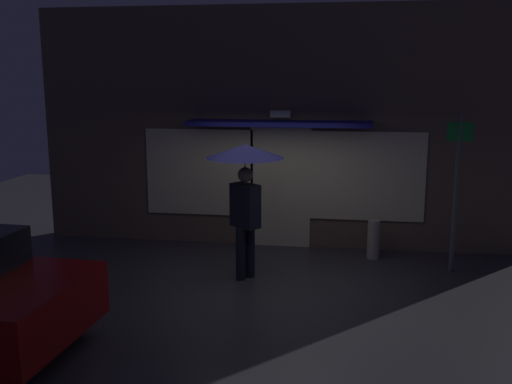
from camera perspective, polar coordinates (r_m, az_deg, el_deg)
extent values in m
plane|color=#38353A|center=(8.87, 0.75, -9.21)|extent=(18.00, 18.00, 0.00)
cube|color=brown|center=(10.68, 2.55, 6.24)|extent=(9.03, 0.30, 4.34)
cube|color=beige|center=(10.66, 2.40, 0.42)|extent=(1.10, 0.04, 2.20)
cube|color=beige|center=(10.89, -5.55, 1.94)|extent=(2.02, 0.04, 1.60)
cube|color=beige|center=(10.56, 10.85, 1.50)|extent=(2.02, 0.04, 1.60)
cube|color=white|center=(10.42, 2.42, 7.65)|extent=(0.36, 0.16, 0.12)
cube|color=navy|center=(10.18, 2.25, 6.72)|extent=(3.20, 0.70, 0.08)
cylinder|color=black|center=(9.15, -0.58, -5.82)|extent=(0.15, 0.15, 0.83)
cylinder|color=black|center=(9.03, -1.51, -6.08)|extent=(0.15, 0.15, 0.83)
cube|color=black|center=(8.90, -1.06, -1.34)|extent=(0.51, 0.47, 0.67)
cube|color=silver|center=(9.01, -1.44, -1.18)|extent=(0.12, 0.10, 0.54)
cube|color=#721966|center=(9.02, -1.44, -1.30)|extent=(0.05, 0.05, 0.43)
sphere|color=gray|center=(8.81, -1.07, 1.71)|extent=(0.23, 0.23, 0.23)
cylinder|color=slate|center=(8.80, -1.07, 1.76)|extent=(0.02, 0.02, 0.91)
cone|color=#14144C|center=(8.75, -1.08, 4.02)|extent=(1.18, 1.18, 0.21)
cylinder|color=black|center=(7.82, -18.66, -10.19)|extent=(0.65, 0.25, 0.64)
cylinder|color=#595B60|center=(9.72, 18.94, -0.31)|extent=(0.07, 0.07, 2.51)
cube|color=#198C33|center=(9.56, 19.34, 5.59)|extent=(0.40, 0.02, 0.30)
cylinder|color=#B2A899|center=(10.28, 11.43, -4.56)|extent=(0.21, 0.21, 0.68)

